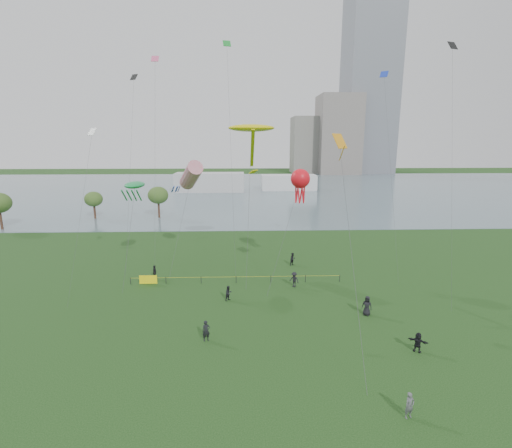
{
  "coord_description": "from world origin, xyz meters",
  "views": [
    {
      "loc": [
        -1.23,
        -25.37,
        15.91
      ],
      "look_at": [
        0.0,
        10.0,
        8.0
      ],
      "focal_mm": 26.0,
      "sensor_mm": 36.0,
      "label": 1
    }
  ],
  "objects_px": {
    "kite_octopus": "(300,179)",
    "kite_stingray": "(251,128)",
    "kite_flyer": "(410,405)",
    "fence": "(182,279)"
  },
  "relations": [
    {
      "from": "kite_flyer",
      "to": "fence",
      "type": "bearing_deg",
      "value": 110.58
    },
    {
      "from": "fence",
      "to": "kite_flyer",
      "type": "distance_m",
      "value": 27.3
    },
    {
      "from": "fence",
      "to": "kite_stingray",
      "type": "distance_m",
      "value": 19.29
    },
    {
      "from": "kite_octopus",
      "to": "kite_stingray",
      "type": "bearing_deg",
      "value": 145.43
    },
    {
      "from": "fence",
      "to": "kite_flyer",
      "type": "height_order",
      "value": "kite_flyer"
    },
    {
      "from": "kite_flyer",
      "to": "kite_stingray",
      "type": "distance_m",
      "value": 32.44
    },
    {
      "from": "kite_flyer",
      "to": "kite_octopus",
      "type": "bearing_deg",
      "value": 79.44
    },
    {
      "from": "kite_flyer",
      "to": "kite_octopus",
      "type": "relative_size",
      "value": 0.13
    },
    {
      "from": "kite_flyer",
      "to": "kite_stingray",
      "type": "height_order",
      "value": "kite_stingray"
    },
    {
      "from": "fence",
      "to": "kite_stingray",
      "type": "relative_size",
      "value": 1.35
    }
  ]
}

